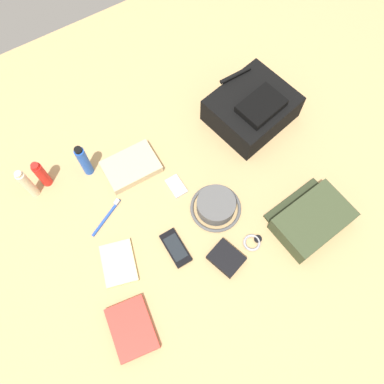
{
  "coord_description": "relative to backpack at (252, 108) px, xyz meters",
  "views": [
    {
      "loc": [
        -0.29,
        -0.47,
        1.36
      ],
      "look_at": [
        0.0,
        0.0,
        0.04
      ],
      "focal_mm": 37.01,
      "sensor_mm": 36.0,
      "label": 1
    }
  ],
  "objects": [
    {
      "name": "folded_towel",
      "position": [
        -0.52,
        0.05,
        -0.05
      ],
      "size": [
        0.2,
        0.14,
        0.04
      ],
      "primitive_type": "cube",
      "rotation": [
        0.0,
        0.0,
        -0.03
      ],
      "color": "#C6B289",
      "rests_on": "ground_plane"
    },
    {
      "name": "cell_phone",
      "position": [
        -0.53,
        -0.31,
        -0.06
      ],
      "size": [
        0.06,
        0.14,
        0.01
      ],
      "color": "black",
      "rests_on": "ground_plane"
    },
    {
      "name": "sunscreen_spray",
      "position": [
        -0.81,
        0.16,
        0.0
      ],
      "size": [
        0.04,
        0.04,
        0.14
      ],
      "color": "red",
      "rests_on": "ground_plane"
    },
    {
      "name": "notepad",
      "position": [
        -0.73,
        -0.25,
        -0.06
      ],
      "size": [
        0.15,
        0.17,
        0.02
      ],
      "primitive_type": "cube",
      "rotation": [
        0.0,
        0.0,
        -0.29
      ],
      "color": "beige",
      "rests_on": "ground_plane"
    },
    {
      "name": "toiletry_pouch",
      "position": [
        -0.07,
        -0.48,
        -0.03
      ],
      "size": [
        0.28,
        0.23,
        0.08
      ],
      "color": "#384228",
      "rests_on": "ground_plane"
    },
    {
      "name": "ground_plane",
      "position": [
        -0.38,
        -0.17,
        -0.08
      ],
      "size": [
        2.64,
        2.02,
        0.02
      ],
      "primitive_type": "cube",
      "color": "tan",
      "rests_on": "ground"
    },
    {
      "name": "backpack",
      "position": [
        0.0,
        0.0,
        0.0
      ],
      "size": [
        0.35,
        0.32,
        0.15
      ],
      "color": "black",
      "rests_on": "ground_plane"
    },
    {
      "name": "deodorant_spray",
      "position": [
        -0.66,
        0.12,
        0.02
      ],
      "size": [
        0.04,
        0.04,
        0.17
      ],
      "color": "blue",
      "rests_on": "ground_plane"
    },
    {
      "name": "toothbrush",
      "position": [
        -0.68,
        -0.08,
        -0.06
      ],
      "size": [
        0.15,
        0.08,
        0.02
      ],
      "color": "blue",
      "rests_on": "ground_plane"
    },
    {
      "name": "wristwatch",
      "position": [
        -0.29,
        -0.43,
        -0.06
      ],
      "size": [
        0.07,
        0.06,
        0.01
      ],
      "color": "#99999E",
      "rests_on": "ground_plane"
    },
    {
      "name": "media_player",
      "position": [
        -0.41,
        -0.11,
        -0.06
      ],
      "size": [
        0.05,
        0.08,
        0.01
      ],
      "color": "#B7B7BC",
      "rests_on": "ground_plane"
    },
    {
      "name": "bucket_hat",
      "position": [
        -0.33,
        -0.26,
        -0.04
      ],
      "size": [
        0.19,
        0.19,
        0.06
      ],
      "color": "#545454",
      "rests_on": "ground_plane"
    },
    {
      "name": "wallet",
      "position": [
        -0.4,
        -0.43,
        -0.05
      ],
      "size": [
        0.12,
        0.13,
        0.02
      ],
      "primitive_type": "cube",
      "rotation": [
        0.0,
        0.0,
        0.29
      ],
      "color": "black",
      "rests_on": "ground_plane"
    },
    {
      "name": "paperback_novel",
      "position": [
        -0.79,
        -0.47,
        -0.05
      ],
      "size": [
        0.16,
        0.2,
        0.02
      ],
      "color": "red",
      "rests_on": "ground_plane"
    },
    {
      "name": "lotion_bottle",
      "position": [
        -0.87,
        0.14,
        0.02
      ],
      "size": [
        0.03,
        0.03,
        0.17
      ],
      "color": "beige",
      "rests_on": "ground_plane"
    }
  ]
}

